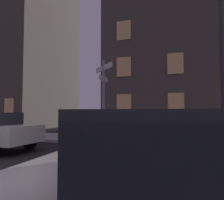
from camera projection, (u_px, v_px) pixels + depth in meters
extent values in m
plane|color=black|center=(0.00, 169.00, 5.86)|extent=(80.00, 80.00, 0.00)
cube|color=#9E9991|center=(95.00, 139.00, 12.02)|extent=(40.00, 3.18, 0.14)
cylinder|color=gray|center=(104.00, 100.00, 10.65)|extent=(0.12, 0.12, 3.83)
cube|color=white|center=(104.00, 68.00, 10.73)|extent=(1.29, 1.29, 0.24)
cube|color=white|center=(104.00, 79.00, 10.70)|extent=(0.03, 1.14, 0.24)
cylinder|color=#2D2D30|center=(222.00, 62.00, 9.37)|extent=(0.16, 0.16, 6.85)
cylinder|color=black|center=(30.00, 141.00, 9.12)|extent=(0.64, 0.23, 0.64)
torus|color=black|center=(149.00, 141.00, 8.64)|extent=(0.72, 0.08, 0.72)
torus|color=black|center=(179.00, 143.00, 8.27)|extent=(0.72, 0.08, 0.72)
cylinder|color=red|center=(163.00, 135.00, 8.47)|extent=(1.00, 0.08, 0.04)
cylinder|color=#26262D|center=(166.00, 123.00, 8.46)|extent=(0.46, 0.33, 0.61)
sphere|color=tan|center=(166.00, 112.00, 8.49)|extent=(0.22, 0.22, 0.22)
cylinder|color=black|center=(165.00, 137.00, 8.37)|extent=(0.34, 0.13, 0.55)
cylinder|color=black|center=(165.00, 136.00, 8.54)|extent=(0.34, 0.13, 0.55)
cube|color=#4C443D|center=(8.00, 50.00, 24.38)|extent=(12.39, 9.85, 16.54)
cube|color=#F2C672|center=(9.00, 106.00, 17.79)|extent=(0.90, 0.06, 1.20)
cube|color=#4C443D|center=(178.00, 53.00, 17.53)|extent=(9.23, 9.46, 12.21)
cube|color=#F2C672|center=(124.00, 104.00, 13.74)|extent=(0.90, 0.06, 1.20)
cube|color=#F2C672|center=(176.00, 103.00, 12.79)|extent=(0.90, 0.06, 1.20)
cube|color=#F2C672|center=(124.00, 67.00, 13.87)|extent=(0.90, 0.06, 1.20)
cube|color=#F2C672|center=(175.00, 63.00, 12.91)|extent=(0.90, 0.06, 1.20)
cube|color=#F2C672|center=(124.00, 30.00, 14.00)|extent=(0.90, 0.06, 1.20)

